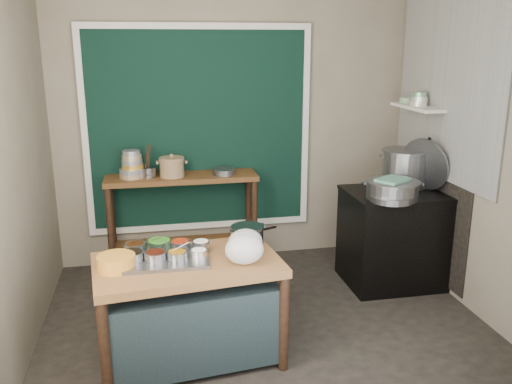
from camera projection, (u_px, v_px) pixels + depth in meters
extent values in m
cube|color=#2B2621|center=(265.00, 325.00, 4.35)|extent=(3.50, 3.00, 0.02)
cube|color=#786D5C|center=(234.00, 123.00, 5.40)|extent=(3.50, 0.02, 2.80)
cube|color=#786D5C|center=(11.00, 163.00, 3.64)|extent=(0.02, 3.00, 2.80)
cube|color=#786D5C|center=(482.00, 144.00, 4.31)|extent=(0.02, 3.00, 2.80)
cube|color=black|center=(199.00, 130.00, 5.31)|extent=(2.10, 0.02, 1.90)
cube|color=#B2B2AA|center=(447.00, 82.00, 4.70)|extent=(0.02, 1.70, 1.70)
cube|color=black|center=(431.00, 205.00, 5.11)|extent=(0.01, 1.30, 1.30)
cube|color=beige|center=(417.00, 107.00, 5.03)|extent=(0.22, 0.70, 0.03)
cube|color=brown|center=(189.00, 311.00, 3.78)|extent=(1.32, 0.85, 0.75)
cube|color=#4F3116|center=(183.00, 222.00, 5.33)|extent=(1.45, 0.40, 0.95)
cube|color=black|center=(395.00, 239.00, 5.01)|extent=(0.90, 0.68, 0.85)
cube|color=black|center=(398.00, 193.00, 4.89)|extent=(0.92, 0.69, 0.03)
cube|color=gray|center=(164.00, 259.00, 3.68)|extent=(0.59, 0.43, 0.03)
cylinder|color=gray|center=(201.00, 245.00, 3.83)|extent=(0.12, 0.12, 0.05)
cylinder|color=gray|center=(135.00, 248.00, 3.76)|extent=(0.15, 0.15, 0.06)
cylinder|color=gray|center=(180.00, 245.00, 3.82)|extent=(0.14, 0.14, 0.06)
cylinder|color=gray|center=(132.00, 256.00, 3.61)|extent=(0.16, 0.16, 0.06)
cylinder|color=silver|center=(199.00, 253.00, 3.67)|extent=(0.12, 0.12, 0.05)
cylinder|color=gray|center=(159.00, 245.00, 3.80)|extent=(0.18, 0.18, 0.07)
cylinder|color=gray|center=(155.00, 256.00, 3.61)|extent=(0.15, 0.15, 0.06)
cylinder|color=gray|center=(177.00, 255.00, 3.63)|extent=(0.14, 0.14, 0.06)
cylinder|color=gold|center=(116.00, 262.00, 3.53)|extent=(0.28, 0.28, 0.10)
ellipsoid|color=white|center=(244.00, 249.00, 3.62)|extent=(0.33, 0.31, 0.20)
ellipsoid|color=white|center=(245.00, 242.00, 3.78)|extent=(0.28, 0.25, 0.18)
cylinder|color=tan|center=(132.00, 175.00, 5.11)|extent=(0.23, 0.23, 0.04)
cylinder|color=gray|center=(132.00, 171.00, 5.10)|extent=(0.22, 0.22, 0.04)
cylinder|color=gold|center=(132.00, 166.00, 5.09)|extent=(0.20, 0.20, 0.04)
cylinder|color=gray|center=(132.00, 162.00, 5.07)|extent=(0.19, 0.19, 0.04)
cylinder|color=tan|center=(131.00, 157.00, 5.06)|extent=(0.18, 0.18, 0.04)
cylinder|color=gray|center=(131.00, 152.00, 5.05)|extent=(0.17, 0.17, 0.04)
cylinder|color=gray|center=(149.00, 172.00, 5.12)|extent=(0.20, 0.20, 0.09)
cylinder|color=gray|center=(224.00, 172.00, 5.23)|extent=(0.24, 0.24, 0.06)
cylinder|color=gray|center=(425.00, 164.00, 4.89)|extent=(0.32, 0.50, 0.48)
cube|color=#4F876E|center=(393.00, 180.00, 4.64)|extent=(0.34, 0.32, 0.02)
cylinder|color=gray|center=(392.00, 198.00, 4.60)|extent=(0.49, 0.49, 0.05)
cylinder|color=silver|center=(419.00, 104.00, 5.00)|extent=(0.16, 0.16, 0.04)
cylinder|color=silver|center=(419.00, 99.00, 4.99)|extent=(0.15, 0.15, 0.04)
cylinder|color=gray|center=(420.00, 94.00, 4.98)|extent=(0.14, 0.14, 0.04)
cylinder|color=gray|center=(407.00, 100.00, 5.22)|extent=(0.16, 0.16, 0.05)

